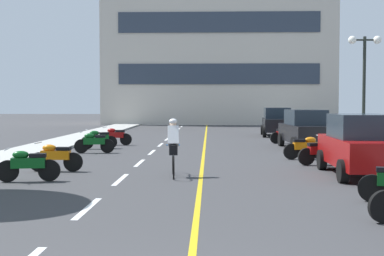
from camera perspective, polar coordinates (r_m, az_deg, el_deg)
ground_plane at (r=25.67m, az=0.80°, el=-2.03°), size 140.00×140.00×0.00m
curb_left at (r=29.66m, az=-13.13°, el=-1.33°), size 2.40×72.00×0.12m
curb_right at (r=29.42m, az=15.08°, el=-1.39°), size 2.40×72.00×0.12m
lane_dash_1 at (r=11.08m, az=-11.26°, el=-8.53°), size 0.14×2.20×0.01m
lane_dash_2 at (r=14.94m, az=-7.75°, el=-5.55°), size 0.14×2.20×0.01m
lane_dash_3 at (r=18.86m, az=-5.71°, el=-3.79°), size 0.14×2.20×0.01m
lane_dash_4 at (r=22.81m, az=-4.38°, el=-2.64°), size 0.14×2.20×0.01m
lane_dash_5 at (r=26.78m, az=-3.44°, el=-1.83°), size 0.14×2.20×0.01m
lane_dash_6 at (r=30.75m, az=-2.75°, el=-1.23°), size 0.14×2.20×0.01m
lane_dash_7 at (r=34.73m, az=-2.21°, el=-0.76°), size 0.14×2.20×0.01m
lane_dash_8 at (r=38.71m, az=-1.79°, el=-0.39°), size 0.14×2.20×0.01m
lane_dash_9 at (r=42.70m, az=-1.44°, el=-0.09°), size 0.14×2.20×0.01m
lane_dash_10 at (r=46.69m, az=-1.16°, el=0.16°), size 0.14×2.20×0.01m
lane_dash_11 at (r=50.68m, az=-0.91°, el=0.37°), size 0.14×2.20×0.01m
centre_line_yellow at (r=28.65m, az=1.42°, el=-1.52°), size 0.12×66.00×0.01m
office_building at (r=54.14m, az=2.83°, el=9.04°), size 22.49×8.61×16.09m
street_lamp_mid at (r=24.64m, az=18.20°, el=6.42°), size 1.46×0.36×4.98m
parked_car_near at (r=16.20m, az=17.85°, el=-1.76°), size 1.96×4.22×1.82m
parked_car_mid at (r=25.11m, az=12.21°, el=-0.11°), size 2.16×4.31×1.82m
parked_car_far at (r=34.05m, az=9.20°, el=0.67°), size 2.10×4.29×1.82m
motorcycle_3 at (r=15.03m, az=-17.38°, el=-3.80°), size 1.69×0.62×0.92m
motorcycle_4 at (r=16.99m, az=-14.61°, el=-3.01°), size 1.70×0.60×0.92m
motorcycle_5 at (r=18.69m, az=13.86°, el=-2.48°), size 1.66×0.72×0.92m
motorcycle_6 at (r=20.39m, az=12.23°, el=-2.02°), size 1.69×0.60×0.92m
motorcycle_7 at (r=22.73m, az=-10.58°, el=-1.51°), size 1.70×0.60×0.92m
motorcycle_8 at (r=24.77m, az=-10.11°, el=-1.15°), size 1.63×0.81×0.92m
motorcycle_9 at (r=26.79m, az=-8.34°, el=-0.84°), size 1.70×0.60×0.92m
motorcycle_10 at (r=28.11m, az=10.10°, el=-0.69°), size 1.65×0.78×0.92m
cyclist_rider at (r=15.33m, az=-2.05°, el=-1.99°), size 0.42×1.77×1.71m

